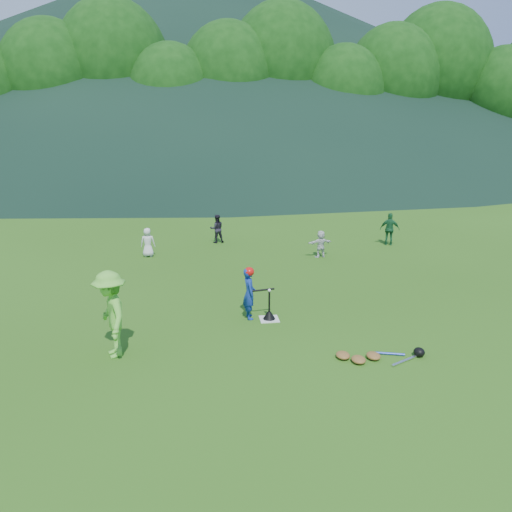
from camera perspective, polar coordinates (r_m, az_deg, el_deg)
The scene contains 15 objects.
ground at distance 12.05m, azimuth 1.51°, elevation -7.26°, with size 120.00×120.00×0.00m, color #2B5613.
home_plate at distance 12.05m, azimuth 1.51°, elevation -7.22°, with size 0.45×0.45×0.02m, color silver.
baseball at distance 11.79m, azimuth 1.54°, elevation -3.95°, with size 0.08×0.08×0.08m, color white.
batter_child at distance 11.92m, azimuth -0.78°, elevation -4.30°, with size 0.46×0.30×1.25m, color navy.
adult_coach at distance 10.38m, azimuth -16.25°, elevation -6.41°, with size 1.15×0.66×1.78m, color #69CB3B.
fielder_a at distance 17.75m, azimuth -12.26°, elevation 1.54°, with size 0.50×0.32×1.01m, color silver.
fielder_b at distance 19.38m, azimuth -4.50°, elevation 3.13°, with size 0.54×0.42×1.10m, color black.
fielder_c at distance 19.61m, azimuth 15.04°, elevation 2.98°, with size 0.72×0.30×1.23m, color #1B5B30.
fielder_d at distance 17.41m, azimuth 7.40°, elevation 1.38°, with size 0.88×0.28×0.94m, color silver.
batting_tee at distance 12.00m, azimuth 1.52°, elevation -6.69°, with size 0.30×0.30×0.68m.
batter_gear at distance 11.76m, azimuth -0.67°, elevation -1.97°, with size 0.73×0.26×0.61m.
equipment_pile at distance 10.43m, azimuth 13.31°, elevation -11.05°, with size 1.80×0.68×0.19m.
outfield_fence at distance 39.23m, azimuth -4.77°, elevation 9.51°, with size 70.07×0.08×1.33m.
tree_line at distance 45.01m, azimuth -5.08°, elevation 19.82°, with size 70.04×11.40×14.82m.
distant_hills at distance 93.57m, azimuth -11.64°, elevation 21.38°, with size 155.00×140.00×32.00m.
Camera 1 is at (-1.72, -11.00, 4.63)m, focal length 35.00 mm.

